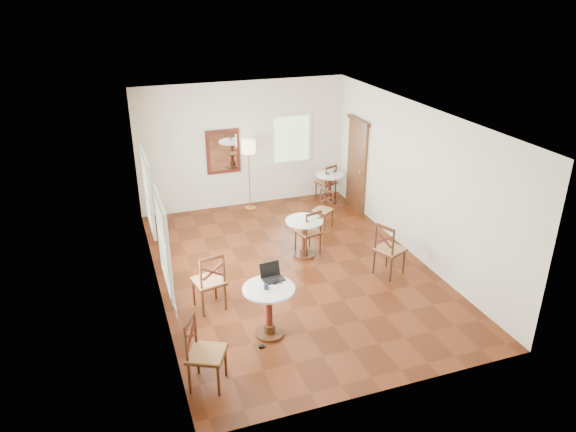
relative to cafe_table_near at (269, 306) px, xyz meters
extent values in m
plane|color=#58230F|center=(1.04, 1.79, -0.52)|extent=(7.00, 7.00, 0.00)
cube|color=silver|center=(1.04, 5.29, 0.98)|extent=(5.00, 0.02, 3.00)
cube|color=silver|center=(1.04, -1.71, 0.98)|extent=(5.00, 0.02, 3.00)
cube|color=silver|center=(-1.46, 1.79, 0.98)|extent=(0.02, 7.00, 3.00)
cube|color=silver|center=(3.54, 1.79, 0.98)|extent=(0.02, 7.00, 3.00)
cube|color=white|center=(1.04, 1.79, 2.48)|extent=(5.00, 7.00, 0.02)
cube|color=brown|center=(3.50, 4.19, 0.53)|extent=(0.06, 0.90, 2.10)
cube|color=#432210|center=(3.48, 4.19, 1.63)|extent=(0.08, 1.02, 0.08)
sphere|color=#BF8C3F|center=(3.44, 3.87, 0.48)|extent=(0.07, 0.07, 0.07)
cube|color=#511C15|center=(0.54, 5.25, 0.88)|extent=(0.80, 0.05, 1.05)
cube|color=white|center=(0.54, 5.22, 0.88)|extent=(0.64, 0.02, 0.88)
cube|color=white|center=(-1.43, -0.31, 0.43)|extent=(0.02, 0.16, 0.16)
torus|color=red|center=(-1.41, -0.31, 0.43)|extent=(0.02, 0.12, 0.12)
cube|color=white|center=(-1.43, 0.59, 1.03)|extent=(0.06, 1.22, 1.42)
cube|color=white|center=(-1.43, 2.79, 1.03)|extent=(0.06, 1.22, 1.42)
cube|color=white|center=(2.24, 5.26, 1.03)|extent=(1.02, 0.06, 1.22)
cylinder|color=#432210|center=(0.00, 0.00, -0.50)|extent=(0.46, 0.46, 0.05)
cylinder|color=#432210|center=(0.00, 0.00, -0.41)|extent=(0.18, 0.18, 0.14)
cylinder|color=#511C15|center=(0.00, 0.00, -0.07)|extent=(0.10, 0.10, 0.68)
cylinder|color=#432210|center=(0.00, 0.00, 0.25)|extent=(0.16, 0.16, 0.07)
cylinder|color=silver|center=(0.00, 0.00, 0.30)|extent=(0.80, 0.80, 0.03)
cylinder|color=#432210|center=(1.44, 2.25, -0.50)|extent=(0.43, 0.43, 0.04)
cylinder|color=#432210|center=(1.44, 2.25, -0.42)|extent=(0.17, 0.17, 0.13)
cylinder|color=#511C15|center=(1.44, 2.25, -0.10)|extent=(0.10, 0.10, 0.64)
cylinder|color=#432210|center=(1.44, 2.25, 0.20)|extent=(0.15, 0.15, 0.06)
cylinder|color=silver|center=(1.44, 2.25, 0.25)|extent=(0.74, 0.74, 0.03)
cylinder|color=#432210|center=(3.04, 4.69, -0.50)|extent=(0.39, 0.39, 0.04)
cylinder|color=#432210|center=(3.04, 4.69, -0.42)|extent=(0.16, 0.16, 0.12)
cylinder|color=#511C15|center=(3.04, 4.69, -0.13)|extent=(0.09, 0.09, 0.59)
cylinder|color=#432210|center=(3.04, 4.69, 0.15)|extent=(0.14, 0.14, 0.06)
cylinder|color=silver|center=(3.04, 4.69, 0.19)|extent=(0.69, 0.69, 0.03)
cylinder|color=#432210|center=(-0.57, 1.28, -0.27)|extent=(0.04, 0.04, 0.50)
cylinder|color=#432210|center=(-0.49, 0.89, -0.27)|extent=(0.04, 0.04, 0.50)
cylinder|color=#432210|center=(-0.96, 1.20, -0.27)|extent=(0.04, 0.04, 0.50)
cylinder|color=#432210|center=(-0.88, 0.81, -0.27)|extent=(0.04, 0.04, 0.50)
cube|color=#432210|center=(-0.72, 1.05, -0.02)|extent=(0.58, 0.58, 0.03)
cube|color=#A97344|center=(-0.72, 1.05, 0.00)|extent=(0.55, 0.55, 0.04)
cylinder|color=#432210|center=(-0.49, 0.89, 0.25)|extent=(0.04, 0.04, 0.56)
cylinder|color=#432210|center=(-0.88, 0.81, 0.25)|extent=(0.04, 0.04, 0.56)
cube|color=#432210|center=(-0.68, 0.85, 0.51)|extent=(0.42, 0.12, 0.06)
cube|color=#511C15|center=(-0.68, 0.85, 0.27)|extent=(0.36, 0.10, 0.24)
cube|color=#511C15|center=(-0.68, 0.85, 0.27)|extent=(0.36, 0.10, 0.24)
cylinder|color=#432210|center=(-1.04, -1.06, -0.27)|extent=(0.04, 0.04, 0.50)
cylinder|color=#432210|center=(-1.39, -0.88, -0.27)|extent=(0.04, 0.04, 0.50)
cylinder|color=#432210|center=(-0.86, -0.71, -0.27)|extent=(0.04, 0.04, 0.50)
cylinder|color=#432210|center=(-1.21, -0.53, -0.27)|extent=(0.04, 0.04, 0.50)
cube|color=#432210|center=(-1.13, -0.80, -0.02)|extent=(0.65, 0.65, 0.03)
cube|color=#A97344|center=(-1.13, -0.80, 0.00)|extent=(0.62, 0.62, 0.04)
cylinder|color=#432210|center=(-1.39, -0.88, 0.25)|extent=(0.04, 0.04, 0.55)
cylinder|color=#432210|center=(-1.21, -0.53, 0.25)|extent=(0.04, 0.04, 0.55)
cube|color=#432210|center=(-1.30, -0.71, 0.50)|extent=(0.22, 0.39, 0.06)
cube|color=#511C15|center=(-1.30, -0.71, 0.26)|extent=(0.19, 0.33, 0.24)
cube|color=#511C15|center=(-1.30, -0.71, 0.26)|extent=(0.19, 0.33, 0.24)
cylinder|color=#432210|center=(1.69, 2.59, -0.30)|extent=(0.04, 0.04, 0.45)
cylinder|color=#432210|center=(1.79, 2.25, -0.30)|extent=(0.04, 0.04, 0.45)
cylinder|color=#432210|center=(1.35, 2.50, -0.30)|extent=(0.04, 0.04, 0.45)
cylinder|color=#432210|center=(1.44, 2.15, -0.30)|extent=(0.04, 0.04, 0.45)
cube|color=#432210|center=(1.57, 2.37, -0.07)|extent=(0.54, 0.54, 0.03)
cube|color=#A97344|center=(1.57, 2.37, -0.06)|extent=(0.51, 0.51, 0.04)
cylinder|color=#432210|center=(1.79, 2.25, 0.17)|extent=(0.04, 0.04, 0.50)
cylinder|color=#432210|center=(1.44, 2.15, 0.17)|extent=(0.04, 0.04, 0.50)
cube|color=#432210|center=(1.62, 2.20, 0.40)|extent=(0.37, 0.14, 0.05)
cube|color=#511C15|center=(1.62, 2.20, 0.18)|extent=(0.32, 0.11, 0.22)
cube|color=#511C15|center=(1.62, 2.20, 0.18)|extent=(0.32, 0.11, 0.22)
cylinder|color=#432210|center=(2.94, 0.96, -0.28)|extent=(0.04, 0.04, 0.49)
cylinder|color=#432210|center=(2.58, 0.81, -0.28)|extent=(0.04, 0.04, 0.49)
cylinder|color=#432210|center=(2.79, 1.32, -0.28)|extent=(0.04, 0.04, 0.49)
cylinder|color=#432210|center=(2.43, 1.17, -0.28)|extent=(0.04, 0.04, 0.49)
cube|color=#432210|center=(2.69, 1.07, -0.03)|extent=(0.63, 0.63, 0.03)
cube|color=#A97344|center=(2.69, 1.07, -0.01)|extent=(0.60, 0.60, 0.04)
cylinder|color=#432210|center=(2.58, 0.81, 0.24)|extent=(0.04, 0.04, 0.55)
cylinder|color=#432210|center=(2.43, 1.17, 0.24)|extent=(0.04, 0.04, 0.55)
cube|color=#432210|center=(2.51, 0.99, 0.49)|extent=(0.20, 0.40, 0.05)
cube|color=#511C15|center=(2.51, 0.99, 0.25)|extent=(0.17, 0.34, 0.24)
cube|color=#511C15|center=(2.51, 0.99, 0.25)|extent=(0.17, 0.34, 0.24)
cylinder|color=#432210|center=(3.15, 5.15, -0.31)|extent=(0.03, 0.03, 0.43)
cylinder|color=#432210|center=(3.27, 4.83, -0.31)|extent=(0.03, 0.03, 0.43)
cylinder|color=#432210|center=(2.83, 5.03, -0.31)|extent=(0.03, 0.03, 0.43)
cylinder|color=#432210|center=(2.95, 4.71, -0.31)|extent=(0.03, 0.03, 0.43)
cube|color=#432210|center=(3.05, 4.93, -0.09)|extent=(0.54, 0.54, 0.03)
cube|color=#A97344|center=(3.05, 4.93, -0.07)|extent=(0.52, 0.52, 0.04)
cylinder|color=#432210|center=(3.27, 4.83, 0.15)|extent=(0.03, 0.03, 0.48)
cylinder|color=#432210|center=(2.95, 4.71, 0.15)|extent=(0.03, 0.03, 0.48)
cube|color=#432210|center=(3.11, 4.77, 0.37)|extent=(0.35, 0.16, 0.05)
cube|color=#511C15|center=(3.11, 4.77, 0.16)|extent=(0.30, 0.13, 0.21)
cube|color=#511C15|center=(3.11, 4.77, 0.16)|extent=(0.30, 0.13, 0.21)
cylinder|color=#432210|center=(2.10, 3.43, -0.33)|extent=(0.03, 0.03, 0.40)
cylinder|color=#432210|center=(2.36, 3.61, -0.33)|extent=(0.03, 0.03, 0.40)
cylinder|color=#432210|center=(2.28, 3.17, -0.33)|extent=(0.03, 0.03, 0.40)
cylinder|color=#432210|center=(2.54, 3.35, -0.33)|extent=(0.03, 0.03, 0.40)
cube|color=#432210|center=(2.32, 3.39, -0.12)|extent=(0.54, 0.54, 0.03)
cube|color=#A97344|center=(2.32, 3.39, -0.11)|extent=(0.51, 0.51, 0.04)
cylinder|color=#432210|center=(2.36, 3.61, 0.09)|extent=(0.03, 0.03, 0.44)
cylinder|color=#432210|center=(2.54, 3.35, 0.09)|extent=(0.03, 0.03, 0.44)
cube|color=#432210|center=(2.45, 3.48, 0.29)|extent=(0.22, 0.29, 0.04)
cube|color=#511C15|center=(2.45, 3.48, 0.10)|extent=(0.18, 0.25, 0.19)
cube|color=#511C15|center=(2.45, 3.48, 0.10)|extent=(0.18, 0.25, 0.19)
cylinder|color=#BF8C3F|center=(1.08, 4.94, -0.51)|extent=(0.27, 0.27, 0.03)
cylinder|color=#BF8C3F|center=(1.08, 4.94, 0.25)|extent=(0.02, 0.02, 1.55)
cylinder|color=beige|center=(1.08, 4.94, 1.03)|extent=(0.33, 0.33, 0.29)
cube|color=black|center=(0.14, 0.21, 0.33)|extent=(0.35, 0.27, 0.02)
cube|color=black|center=(0.14, 0.21, 0.34)|extent=(0.28, 0.17, 0.00)
cube|color=black|center=(0.12, 0.33, 0.45)|extent=(0.33, 0.11, 0.22)
cube|color=silver|center=(0.12, 0.33, 0.45)|extent=(0.29, 0.08, 0.18)
ellipsoid|color=black|center=(0.12, 0.09, 0.34)|extent=(0.11, 0.07, 0.04)
cylinder|color=#101B35|center=(-0.05, -0.02, 0.36)|extent=(0.07, 0.07, 0.08)
torus|color=#101B35|center=(-0.01, -0.02, 0.36)|extent=(0.06, 0.01, 0.06)
cylinder|color=white|center=(0.21, 0.07, 0.37)|extent=(0.05, 0.05, 0.09)
cube|color=black|center=(-0.21, -0.27, -0.51)|extent=(0.09, 0.05, 0.04)
camera|label=1|loc=(-2.02, -6.60, 4.56)|focal=33.34mm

